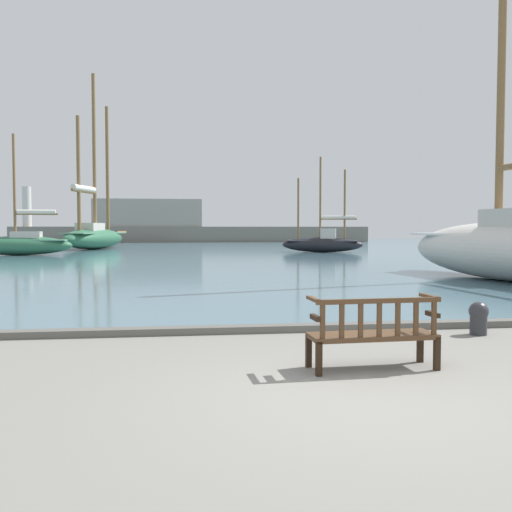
{
  "coord_description": "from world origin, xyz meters",
  "views": [
    {
      "loc": [
        -1.8,
        -5.69,
        1.77
      ],
      "look_at": [
        0.3,
        10.0,
        1.0
      ],
      "focal_mm": 40.0,
      "sensor_mm": 36.0,
      "label": 1
    }
  ],
  "objects_px": {
    "park_bench": "(373,332)",
    "sailboat_far_port": "(323,242)",
    "sailboat_mid_starboard": "(19,243)",
    "sailboat_centre_channel": "(504,246)",
    "sailboat_nearest_starboard": "(94,234)",
    "mooring_bollard": "(479,317)"
  },
  "relations": [
    {
      "from": "park_bench",
      "to": "mooring_bollard",
      "type": "xyz_separation_m",
      "value": [
        2.52,
        2.01,
        -0.17
      ]
    },
    {
      "from": "sailboat_mid_starboard",
      "to": "sailboat_far_port",
      "type": "bearing_deg",
      "value": 5.23
    },
    {
      "from": "sailboat_centre_channel",
      "to": "sailboat_nearest_starboard",
      "type": "distance_m",
      "value": 34.83
    },
    {
      "from": "sailboat_centre_channel",
      "to": "sailboat_nearest_starboard",
      "type": "relative_size",
      "value": 0.93
    },
    {
      "from": "sailboat_centre_channel",
      "to": "sailboat_nearest_starboard",
      "type": "xyz_separation_m",
      "value": [
        -17.4,
        30.17,
        0.14
      ]
    },
    {
      "from": "sailboat_nearest_starboard",
      "to": "mooring_bollard",
      "type": "distance_m",
      "value": 40.47
    },
    {
      "from": "sailboat_mid_starboard",
      "to": "sailboat_centre_channel",
      "type": "xyz_separation_m",
      "value": [
        20.49,
        -19.88,
        0.36
      ]
    },
    {
      "from": "sailboat_far_port",
      "to": "mooring_bollard",
      "type": "height_order",
      "value": "sailboat_far_port"
    },
    {
      "from": "park_bench",
      "to": "sailboat_nearest_starboard",
      "type": "xyz_separation_m",
      "value": [
        -9.31,
        40.7,
        0.87
      ]
    },
    {
      "from": "sailboat_nearest_starboard",
      "to": "sailboat_far_port",
      "type": "bearing_deg",
      "value": -26.62
    },
    {
      "from": "park_bench",
      "to": "sailboat_mid_starboard",
      "type": "bearing_deg",
      "value": 112.19
    },
    {
      "from": "sailboat_centre_channel",
      "to": "park_bench",
      "type": "bearing_deg",
      "value": -127.52
    },
    {
      "from": "park_bench",
      "to": "sailboat_far_port",
      "type": "xyz_separation_m",
      "value": [
        7.56,
        32.24,
        0.32
      ]
    },
    {
      "from": "sailboat_far_port",
      "to": "sailboat_centre_channel",
      "type": "bearing_deg",
      "value": -88.62
    },
    {
      "from": "sailboat_mid_starboard",
      "to": "sailboat_centre_channel",
      "type": "relative_size",
      "value": 0.59
    },
    {
      "from": "sailboat_far_port",
      "to": "park_bench",
      "type": "bearing_deg",
      "value": -103.21
    },
    {
      "from": "sailboat_centre_channel",
      "to": "sailboat_far_port",
      "type": "relative_size",
      "value": 1.97
    },
    {
      "from": "sailboat_far_port",
      "to": "mooring_bollard",
      "type": "bearing_deg",
      "value": -99.47
    },
    {
      "from": "mooring_bollard",
      "to": "sailboat_far_port",
      "type": "bearing_deg",
      "value": 80.53
    },
    {
      "from": "mooring_bollard",
      "to": "park_bench",
      "type": "bearing_deg",
      "value": -141.4
    },
    {
      "from": "park_bench",
      "to": "sailboat_far_port",
      "type": "height_order",
      "value": "sailboat_far_port"
    },
    {
      "from": "sailboat_mid_starboard",
      "to": "sailboat_far_port",
      "type": "height_order",
      "value": "sailboat_mid_starboard"
    }
  ]
}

